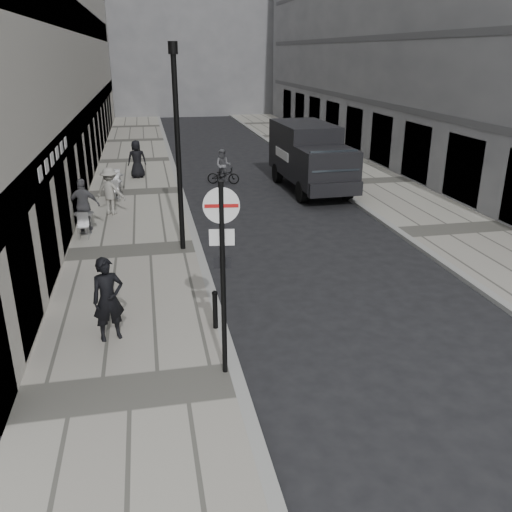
{
  "coord_description": "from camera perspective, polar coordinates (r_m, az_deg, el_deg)",
  "views": [
    {
      "loc": [
        -1.41,
        -5.95,
        5.91
      ],
      "look_at": [
        0.97,
        5.75,
        1.4
      ],
      "focal_mm": 38.0,
      "sensor_mm": 36.0,
      "label": 1
    }
  ],
  "objects": [
    {
      "name": "bollard_far",
      "position": [
        22.78,
        -8.05,
        6.83
      ],
      "size": [
        0.11,
        0.11,
        0.82
      ],
      "primitive_type": "cylinder",
      "color": "black",
      "rests_on": "sidewalk"
    },
    {
      "name": "pedestrian_c",
      "position": [
        27.32,
        -12.43,
        9.93
      ],
      "size": [
        0.95,
        0.67,
        1.81
      ],
      "primitive_type": "imported",
      "rotation": [
        0.0,
        0.0,
        3.26
      ],
      "color": "black",
      "rests_on": "sidewalk"
    },
    {
      "name": "cafe_table_near",
      "position": [
        19.2,
        -17.59,
        3.51
      ],
      "size": [
        0.66,
        1.49,
        0.85
      ],
      "color": "#B7B7B9",
      "rests_on": "sidewalk"
    },
    {
      "name": "walking_man",
      "position": [
        11.82,
        -15.3,
        -4.41
      ],
      "size": [
        0.77,
        0.62,
        1.84
      ],
      "primitive_type": "imported",
      "rotation": [
        0.0,
        0.0,
        0.3
      ],
      "color": "black",
      "rests_on": "sidewalk"
    },
    {
      "name": "bollard_near",
      "position": [
        12.08,
        -4.32,
        -5.77
      ],
      "size": [
        0.11,
        0.11,
        0.84
      ],
      "primitive_type": "cylinder",
      "color": "black",
      "rests_on": "sidewalk"
    },
    {
      "name": "sidewalk",
      "position": [
        24.66,
        -12.61,
        6.48
      ],
      "size": [
        4.0,
        60.0,
        0.12
      ],
      "primitive_type": "cube",
      "color": "gray",
      "rests_on": "ground"
    },
    {
      "name": "cyclist",
      "position": [
        25.99,
        -3.47,
        8.97
      ],
      "size": [
        1.61,
        0.94,
        1.64
      ],
      "rotation": [
        0.0,
        0.0,
        -0.29
      ],
      "color": "black",
      "rests_on": "ground"
    },
    {
      "name": "panel_van",
      "position": [
        24.77,
        5.65,
        10.65
      ],
      "size": [
        2.45,
        6.21,
        2.89
      ],
      "rotation": [
        0.0,
        0.0,
        0.03
      ],
      "color": "black",
      "rests_on": "ground"
    },
    {
      "name": "cafe_table_mid",
      "position": [
        23.62,
        -14.66,
        6.93
      ],
      "size": [
        0.67,
        1.52,
        0.86
      ],
      "color": "silver",
      "rests_on": "sidewalk"
    },
    {
      "name": "sign_post",
      "position": [
        9.65,
        -3.55,
        0.06
      ],
      "size": [
        0.64,
        0.15,
        3.74
      ],
      "rotation": [
        0.0,
        0.0,
        -0.14
      ],
      "color": "black",
      "rests_on": "sidewalk"
    },
    {
      "name": "far_sidewalk",
      "position": [
        26.76,
        11.82,
        7.64
      ],
      "size": [
        4.0,
        60.0,
        0.12
      ],
      "primitive_type": "cube",
      "color": "gray",
      "rests_on": "ground"
    },
    {
      "name": "pedestrian_a",
      "position": [
        19.35,
        -17.67,
        5.11
      ],
      "size": [
        1.13,
        0.61,
        1.82
      ],
      "primitive_type": "imported",
      "rotation": [
        0.0,
        0.0,
        2.98
      ],
      "color": "#4F4E53",
      "rests_on": "sidewalk"
    },
    {
      "name": "pedestrian_b",
      "position": [
        21.18,
        -15.1,
        6.6
      ],
      "size": [
        1.32,
        1.11,
        1.78
      ],
      "primitive_type": "imported",
      "rotation": [
        0.0,
        0.0,
        2.67
      ],
      "color": "gray",
      "rests_on": "sidewalk"
    },
    {
      "name": "lamppost",
      "position": [
        16.36,
        -8.26,
        12.0
      ],
      "size": [
        0.27,
        0.27,
        6.07
      ],
      "color": "black",
      "rests_on": "sidewalk"
    },
    {
      "name": "cafe_table_far",
      "position": [
        24.5,
        -14.59,
        7.53
      ],
      "size": [
        0.74,
        1.67,
        0.95
      ],
      "color": "#B0B0B3",
      "rests_on": "sidewalk"
    },
    {
      "name": "ground",
      "position": [
        8.5,
        1.44,
        -23.35
      ],
      "size": [
        120.0,
        120.0,
        0.0
      ],
      "primitive_type": "plane",
      "color": "black",
      "rests_on": "ground"
    }
  ]
}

